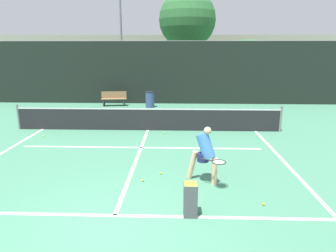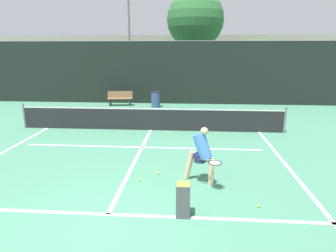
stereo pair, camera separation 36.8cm
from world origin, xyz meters
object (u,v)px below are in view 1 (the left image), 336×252
at_px(ball_hopper, 190,199).
at_px(courtside_bench, 114,98).
at_px(trash_bin, 150,99).
at_px(parked_car, 183,88).
at_px(player_practicing, 205,153).

xyz_separation_m(ball_hopper, courtside_bench, (-4.15, 12.21, 0.09)).
bearing_deg(courtside_bench, trash_bin, -17.09).
bearing_deg(parked_car, courtside_bench, -138.96).
bearing_deg(player_practicing, parked_car, 119.33).
bearing_deg(parked_car, player_practicing, -88.53).
height_order(ball_hopper, trash_bin, trash_bin).
distance_m(ball_hopper, trash_bin, 12.00).
xyz_separation_m(trash_bin, parked_car, (1.99, 4.02, 0.14)).
bearing_deg(parked_car, ball_hopper, -90.18).
bearing_deg(ball_hopper, parked_car, 89.82).
height_order(trash_bin, parked_car, parked_car).
bearing_deg(courtside_bench, player_practicing, -74.32).
bearing_deg(parked_car, trash_bin, -116.33).
bearing_deg(trash_bin, player_practicing, -77.03).
distance_m(courtside_bench, parked_car, 5.56).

